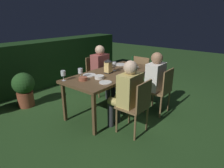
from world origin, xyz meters
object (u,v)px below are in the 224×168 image
(potted_plant_corner, at_px, (24,88))
(dining_table, at_px, (112,76))
(plate_a, at_px, (132,67))
(plate_b, at_px, (89,75))
(chair_head_far, at_px, (143,72))
(chair_side_left_a, at_px, (137,105))
(wine_glass_a, at_px, (63,74))
(wine_glass_b, at_px, (106,64))
(plate_d, at_px, (105,82))
(bowl_olives, at_px, (99,77))
(wine_glass_c, at_px, (114,65))
(chair_side_right_b, at_px, (96,73))
(person_in_rust, at_px, (102,68))
(green_bottle_on_table, at_px, (132,66))
(plate_c, at_px, (120,64))
(wine_glass_d, at_px, (80,71))
(person_in_mustard, at_px, (126,92))
(person_in_cream, at_px, (152,79))
(bowl_bread, at_px, (83,79))
(chair_side_left_b, at_px, (161,89))
(lantern_centerpiece, at_px, (108,65))

(potted_plant_corner, bearing_deg, dining_table, -55.11)
(plate_a, relative_size, plate_b, 1.10)
(chair_head_far, bearing_deg, chair_side_left_a, -153.19)
(wine_glass_a, bearing_deg, wine_glass_b, -5.31)
(plate_d, xyz_separation_m, bowl_olives, (0.10, 0.22, 0.02))
(wine_glass_b, distance_m, wine_glass_c, 0.19)
(plate_a, height_order, bowl_olives, bowl_olives)
(wine_glass_b, bearing_deg, plate_d, -140.84)
(chair_side_right_b, xyz_separation_m, person_in_rust, (-0.00, -0.20, 0.15))
(green_bottle_on_table, xyz_separation_m, plate_c, (0.27, 0.47, -0.10))
(wine_glass_d, bearing_deg, wine_glass_b, 1.45)
(person_in_rust, xyz_separation_m, plate_a, (0.15, -0.69, 0.11))
(plate_d, height_order, bowl_olives, bowl_olives)
(dining_table, distance_m, plate_b, 0.45)
(person_in_mustard, relative_size, bowl_olives, 7.05)
(wine_glass_c, relative_size, plate_c, 0.67)
(dining_table, height_order, wine_glass_b, wine_glass_b)
(wine_glass_a, height_order, potted_plant_corner, wine_glass_a)
(plate_a, bearing_deg, plate_b, 163.49)
(chair_side_left_a, height_order, wine_glass_a, wine_glass_a)
(person_in_mustard, height_order, plate_a, person_in_mustard)
(wine_glass_a, distance_m, plate_c, 1.47)
(chair_side_left_a, height_order, bowl_olives, chair_side_left_a)
(chair_side_right_b, xyz_separation_m, plate_d, (-0.94, -1.09, 0.27))
(person_in_cream, height_order, wine_glass_c, person_in_cream)
(person_in_rust, xyz_separation_m, plate_b, (-0.81, -0.41, 0.11))
(chair_side_left_a, height_order, potted_plant_corner, chair_side_left_a)
(plate_d, bearing_deg, plate_a, 10.59)
(wine_glass_c, distance_m, plate_c, 0.50)
(wine_glass_a, xyz_separation_m, wine_glass_b, (0.99, -0.09, 0.00))
(person_in_rust, relative_size, green_bottle_on_table, 3.96)
(plate_c, height_order, potted_plant_corner, plate_c)
(plate_d, height_order, bowl_bread, bowl_bread)
(dining_table, xyz_separation_m, person_in_rust, (0.43, 0.62, -0.05))
(chair_head_far, xyz_separation_m, wine_glass_b, (-1.06, 0.25, 0.38))
(green_bottle_on_table, height_order, wine_glass_b, green_bottle_on_table)
(chair_side_left_a, xyz_separation_m, person_in_cream, (0.85, 0.20, 0.15))
(dining_table, relative_size, plate_c, 7.46)
(dining_table, bearing_deg, chair_side_right_b, 62.53)
(person_in_rust, relative_size, chair_head_far, 1.32)
(dining_table, relative_size, plate_a, 7.34)
(chair_side_right_b, height_order, wine_glass_b, wine_glass_b)
(plate_a, bearing_deg, bowl_olives, 178.91)
(bowl_bread, distance_m, potted_plant_corner, 1.45)
(person_in_rust, height_order, wine_glass_a, person_in_rust)
(chair_side_left_b, xyz_separation_m, bowl_bread, (-1.07, 0.92, 0.29))
(chair_side_left_a, relative_size, plate_c, 3.43)
(plate_a, relative_size, bowl_bread, 1.76)
(wine_glass_c, height_order, bowl_olives, wine_glass_c)
(lantern_centerpiece, distance_m, wine_glass_c, 0.21)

